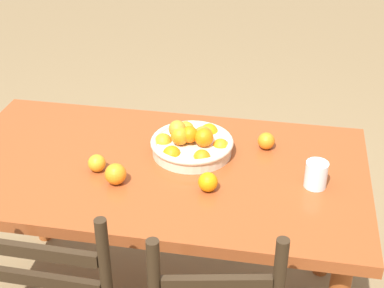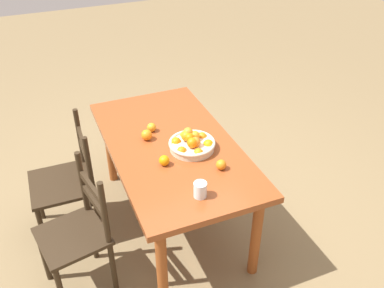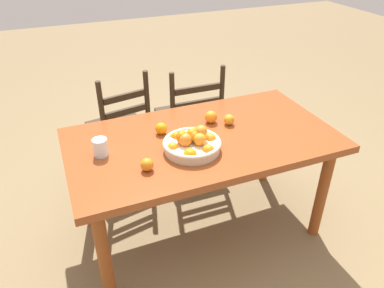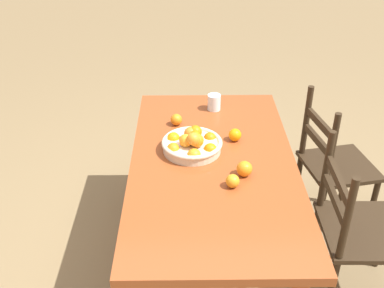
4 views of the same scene
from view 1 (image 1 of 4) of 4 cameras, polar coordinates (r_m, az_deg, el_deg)
dining_table at (r=2.20m, az=-3.37°, el=-3.98°), size 1.56×0.85×0.72m
fruit_bowl at (r=2.19m, az=-0.06°, el=0.12°), size 0.32×0.32×0.14m
orange_loose_0 at (r=2.04m, az=-7.64°, el=-2.99°), size 0.08×0.08×0.08m
orange_loose_1 at (r=2.12m, az=-9.48°, el=-1.90°), size 0.07×0.07×0.07m
orange_loose_2 at (r=1.99m, az=1.60°, el=-3.82°), size 0.07×0.07×0.07m
orange_loose_3 at (r=2.25m, az=7.43°, el=0.31°), size 0.07×0.07×0.07m
drinking_glass at (r=2.05m, az=12.29°, el=-3.00°), size 0.08×0.08×0.10m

